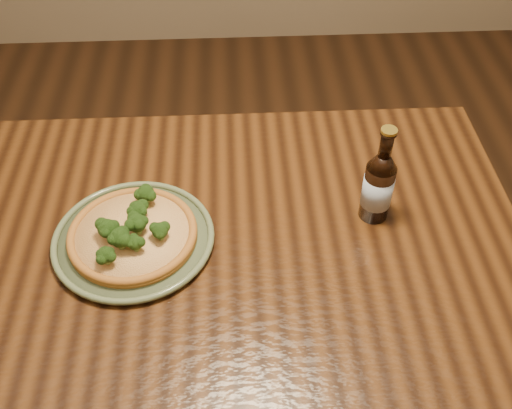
{
  "coord_description": "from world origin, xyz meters",
  "views": [
    {
      "loc": [
        0.19,
        -0.7,
        1.68
      ],
      "look_at": [
        0.24,
        0.15,
        0.82
      ],
      "focal_mm": 42.0,
      "sensor_mm": 36.0,
      "label": 1
    }
  ],
  "objects_px": {
    "table": "(148,278)",
    "plate": "(134,239)",
    "pizza": "(132,233)",
    "beer_bottle": "(378,185)"
  },
  "relations": [
    {
      "from": "plate",
      "to": "beer_bottle",
      "type": "height_order",
      "value": "beer_bottle"
    },
    {
      "from": "table",
      "to": "plate",
      "type": "xyz_separation_m",
      "value": [
        -0.02,
        0.02,
        0.1
      ]
    },
    {
      "from": "pizza",
      "to": "beer_bottle",
      "type": "height_order",
      "value": "beer_bottle"
    },
    {
      "from": "plate",
      "to": "pizza",
      "type": "relative_size",
      "value": 1.26
    },
    {
      "from": "beer_bottle",
      "to": "table",
      "type": "bearing_deg",
      "value": -157.73
    },
    {
      "from": "table",
      "to": "plate",
      "type": "relative_size",
      "value": 4.8
    },
    {
      "from": "table",
      "to": "pizza",
      "type": "distance_m",
      "value": 0.12
    },
    {
      "from": "pizza",
      "to": "beer_bottle",
      "type": "xyz_separation_m",
      "value": [
        0.51,
        0.05,
        0.06
      ]
    },
    {
      "from": "table",
      "to": "plate",
      "type": "height_order",
      "value": "plate"
    },
    {
      "from": "plate",
      "to": "pizza",
      "type": "height_order",
      "value": "pizza"
    }
  ]
}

